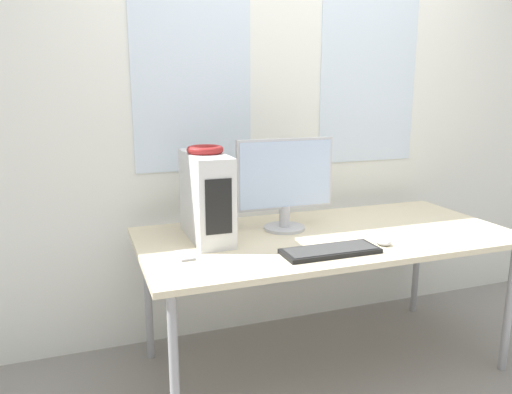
{
  "coord_description": "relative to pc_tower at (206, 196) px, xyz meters",
  "views": [
    {
      "loc": [
        -1.16,
        -1.72,
        1.46
      ],
      "look_at": [
        -0.38,
        0.45,
        0.95
      ],
      "focal_mm": 35.0,
      "sensor_mm": 36.0,
      "label": 1
    }
  ],
  "objects": [
    {
      "name": "wall_back",
      "position": [
        0.59,
        0.45,
        0.41
      ],
      "size": [
        8.0,
        0.07,
        2.7
      ],
      "color": "silver",
      "rests_on": "ground_plane"
    },
    {
      "name": "cell_phone",
      "position": [
        -0.16,
        -0.24,
        -0.2
      ],
      "size": [
        0.07,
        0.14,
        0.01
      ],
      "rotation": [
        0.0,
        0.0,
        0.03
      ],
      "color": "#99999E",
      "rests_on": "desk"
    },
    {
      "name": "monitor_main",
      "position": [
        0.42,
        0.01,
        0.04
      ],
      "size": [
        0.52,
        0.21,
        0.48
      ],
      "color": "#B7B7BC",
      "rests_on": "desk"
    },
    {
      "name": "pc_tower",
      "position": [
        0.0,
        0.0,
        0.0
      ],
      "size": [
        0.17,
        0.46,
        0.42
      ],
      "color": "silver",
      "rests_on": "desk"
    },
    {
      "name": "mouse",
      "position": [
        0.75,
        -0.39,
        -0.19
      ],
      "size": [
        0.07,
        0.09,
        0.03
      ],
      "color": "#B2B2B7",
      "rests_on": "desk"
    },
    {
      "name": "desk",
      "position": [
        0.59,
        -0.14,
        -0.25
      ],
      "size": [
        1.89,
        0.91,
        0.73
      ],
      "color": "beige",
      "rests_on": "ground_plane"
    },
    {
      "name": "keyboard",
      "position": [
        0.46,
        -0.41,
        -0.2
      ],
      "size": [
        0.44,
        0.17,
        0.02
      ],
      "color": "black",
      "rests_on": "desk"
    },
    {
      "name": "headphones",
      "position": [
        0.0,
        0.0,
        0.23
      ],
      "size": [
        0.18,
        0.18,
        0.04
      ],
      "color": "maroon",
      "rests_on": "pc_tower"
    }
  ]
}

